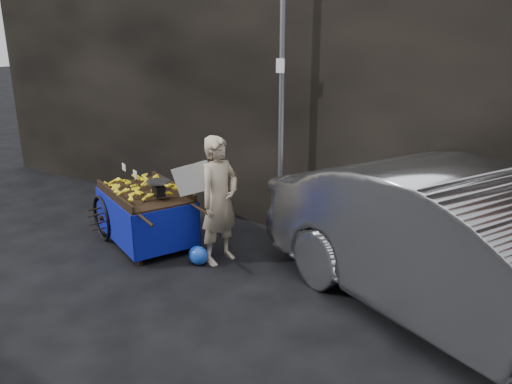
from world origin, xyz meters
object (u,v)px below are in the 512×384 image
Objects in this scene: plastic_bag at (198,255)px; parked_car at (474,255)px; vendor at (219,200)px; banana_cart at (144,197)px.

parked_car is (3.11, 0.41, 0.65)m from plastic_bag.
plastic_bag is at bearing 154.90° from vendor.
parked_car is (2.95, 0.17, -0.04)m from vendor.
plastic_bag is at bearing 120.72° from parked_car.
plastic_bag is (1.08, -0.15, -0.54)m from banana_cart.
banana_cart is at bearing 102.34° from vendor.
plastic_bag is 0.06× the size of parked_car.
vendor is at bearing 56.87° from plastic_bag.
banana_cart is 4.20m from parked_car.
parked_car is at bearing -78.72° from vendor.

